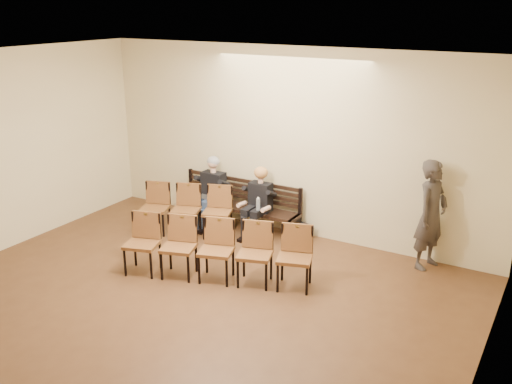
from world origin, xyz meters
TOP-DOWN VIEW (x-y plane):
  - ground at (0.00, 0.00)m, footprint 10.00×10.00m
  - room_walls at (0.00, 0.79)m, footprint 8.02×10.01m
  - bench at (-0.95, 4.65)m, footprint 2.60×0.90m
  - seated_man at (-1.48, 4.53)m, footprint 0.57×0.78m
  - seated_woman at (-0.41, 4.53)m, footprint 0.52×0.72m
  - laptop at (-1.49, 4.40)m, footprint 0.39×0.33m
  - water_bottle at (-0.28, 4.32)m, footprint 0.09×0.09m
  - bag at (0.39, 4.75)m, footprint 0.43×0.33m
  - passerby at (2.73, 4.75)m, footprint 0.71×0.89m
  - chair_row_front at (-1.59, 3.85)m, footprint 1.80×1.09m
  - chair_row_back at (-0.04, 2.57)m, footprint 3.03×1.43m

SIDE VIEW (x-z plane):
  - ground at x=0.00m, z-range 0.00..0.00m
  - bag at x=0.39m, z-range 0.00..0.28m
  - bench at x=-0.95m, z-range 0.00..0.45m
  - chair_row_front at x=-1.59m, z-range 0.00..0.96m
  - chair_row_back at x=-0.04m, z-range 0.00..0.98m
  - water_bottle at x=-0.28m, z-range 0.45..0.70m
  - laptop at x=-1.49m, z-range 0.45..0.71m
  - seated_woman at x=-0.41m, z-range 0.00..1.21m
  - seated_man at x=-1.48m, z-range 0.00..1.36m
  - passerby at x=2.73m, z-range 0.00..2.12m
  - room_walls at x=0.00m, z-range 0.78..4.29m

